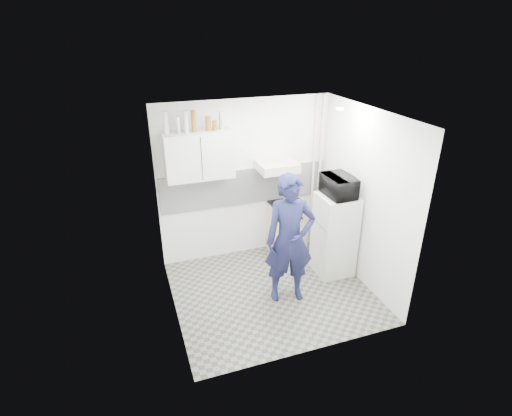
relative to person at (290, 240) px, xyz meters
name	(u,v)px	position (x,y,z in m)	size (l,w,h in m)	color
floor	(272,291)	(-0.18, 0.17, -0.93)	(2.80, 2.80, 0.00)	slate
ceiling	(275,115)	(-0.18, 0.17, 1.67)	(2.80, 2.80, 0.00)	white
wall_back	(245,180)	(-0.18, 1.42, 0.37)	(2.80, 2.80, 0.00)	white
wall_left	(168,228)	(-1.58, 0.17, 0.37)	(2.60, 2.60, 0.00)	white
wall_right	(363,198)	(1.22, 0.17, 0.37)	(2.60, 2.60, 0.00)	white
person	(290,240)	(0.00, 0.00, 0.00)	(0.68, 0.45, 1.87)	#191B40
stove	(286,229)	(0.46, 1.17, -0.50)	(0.54, 0.54, 0.87)	beige
fridge	(334,235)	(0.92, 0.37, -0.28)	(0.54, 0.54, 1.30)	beige
stove_top	(287,204)	(0.46, 1.17, -0.05)	(0.52, 0.52, 0.03)	black
saucepan	(288,201)	(0.47, 1.16, 0.01)	(0.15, 0.15, 0.09)	silver
microwave	(339,186)	(0.92, 0.37, 0.52)	(0.37, 0.55, 0.30)	black
bottle_a	(165,123)	(-1.37, 1.25, 1.43)	(0.07, 0.07, 0.32)	#B2B7BC
bottle_b	(178,125)	(-1.20, 1.25, 1.38)	(0.06, 0.06, 0.23)	silver
bottle_c	(186,122)	(-1.09, 1.25, 1.42)	(0.07, 0.07, 0.30)	#B2B7BC
bottle_d	(194,121)	(-0.98, 1.25, 1.42)	(0.07, 0.07, 0.30)	brown
canister_a	(208,124)	(-0.77, 1.25, 1.37)	(0.08, 0.08, 0.20)	brown
canister_b	(215,125)	(-0.68, 1.25, 1.34)	(0.07, 0.07, 0.14)	brown
bottle_e	(221,121)	(-0.58, 1.25, 1.40)	(0.06, 0.06, 0.26)	silver
upper_cabinet	(199,155)	(-0.93, 1.25, 0.92)	(1.00, 0.35, 0.70)	beige
range_hood	(277,166)	(0.27, 1.17, 0.64)	(0.60, 0.50, 0.14)	beige
backsplash	(245,187)	(-0.18, 1.41, 0.27)	(2.74, 0.03, 0.60)	white
pipe_a	(320,173)	(1.12, 1.34, 0.37)	(0.05, 0.05, 2.60)	beige
pipe_b	(313,174)	(1.00, 1.34, 0.37)	(0.04, 0.04, 2.60)	beige
ceiling_spot_fixture	(340,109)	(0.82, 0.37, 1.64)	(0.10, 0.10, 0.02)	white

